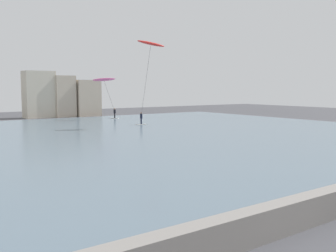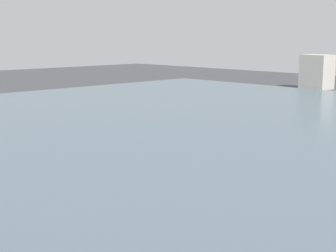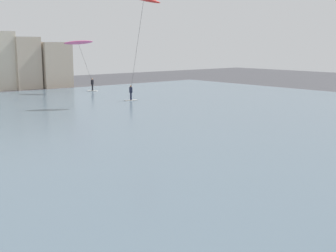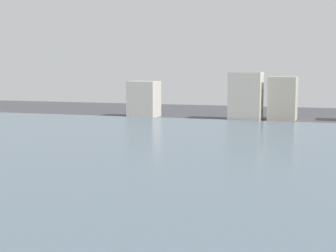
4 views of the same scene
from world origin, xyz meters
name	(u,v)px [view 3 (image 3 of 4)]	position (x,y,z in m)	size (l,w,h in m)	color
water_bay	(5,132)	(0.00, 30.94, 0.05)	(84.00, 52.00, 0.10)	slate
kitesurfer_pink	(79,46)	(17.57, 51.31, 5.86)	(4.02, 3.03, 6.61)	silver
kitesurfer_red	(142,7)	(17.09, 37.53, 9.73)	(3.54, 4.07, 10.97)	silver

